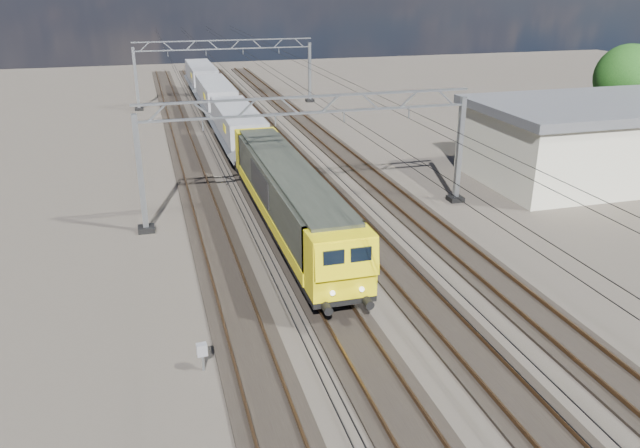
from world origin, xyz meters
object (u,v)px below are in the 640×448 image
object	(u,v)px
catenary_gantry_mid	(310,152)
industrial_shed	(607,139)
hopper_wagon_lead	(238,127)
hopper_wagon_mid	(216,97)
catenary_gantry_far	(226,70)
tree_far	(633,81)
hopper_wagon_third	(201,77)
trackside_cabinet	(202,351)
locomotive	(288,196)

from	to	relation	value
catenary_gantry_mid	industrial_shed	world-z (taller)	catenary_gantry_mid
hopper_wagon_lead	hopper_wagon_mid	distance (m)	14.20
catenary_gantry_far	tree_far	size ratio (longest dim) A/B	2.41
industrial_shed	hopper_wagon_third	bearing A→B (deg)	120.19
catenary_gantry_far	catenary_gantry_mid	bearing A→B (deg)	-90.00
catenary_gantry_far	hopper_wagon_mid	world-z (taller)	catenary_gantry_far
hopper_wagon_mid	hopper_wagon_third	world-z (taller)	same
hopper_wagon_third	catenary_gantry_far	bearing A→B (deg)	-74.59
trackside_cabinet	tree_far	xyz separation A→B (m)	(38.13, 24.07, 4.45)
locomotive	hopper_wagon_lead	xyz separation A→B (m)	(-0.00, 17.70, -0.09)
catenary_gantry_mid	hopper_wagon_lead	size ratio (longest dim) A/B	1.53
hopper_wagon_lead	hopper_wagon_mid	xyz separation A→B (m)	(0.00, 14.20, 0.00)
hopper_wagon_lead	tree_far	world-z (taller)	tree_far
trackside_cabinet	catenary_gantry_far	bearing A→B (deg)	77.48
hopper_wagon_mid	catenary_gantry_far	bearing A→B (deg)	73.93
hopper_wagon_lead	locomotive	bearing A→B (deg)	-90.00
industrial_shed	trackside_cabinet	bearing A→B (deg)	-151.36
catenary_gantry_mid	hopper_wagon_third	distance (m)	43.33
catenary_gantry_mid	trackside_cabinet	bearing A→B (deg)	-118.69
industrial_shed	catenary_gantry_far	bearing A→B (deg)	122.91
locomotive	hopper_wagon_mid	bearing A→B (deg)	90.00
catenary_gantry_far	hopper_wagon_lead	world-z (taller)	catenary_gantry_far
catenary_gantry_far	hopper_wagon_mid	bearing A→B (deg)	-106.07
catenary_gantry_mid	catenary_gantry_far	size ratio (longest dim) A/B	1.00
trackside_cabinet	tree_far	world-z (taller)	tree_far
locomotive	industrial_shed	bearing A→B (deg)	11.40
locomotive	hopper_wagon_third	bearing A→B (deg)	90.00
catenary_gantry_mid	hopper_wagon_lead	bearing A→B (deg)	97.67
hopper_wagon_mid	tree_far	distance (m)	37.75
hopper_wagon_lead	hopper_wagon_third	world-z (taller)	same
hopper_wagon_third	industrial_shed	size ratio (longest dim) A/B	0.70
industrial_shed	tree_far	world-z (taller)	tree_far
hopper_wagon_mid	locomotive	bearing A→B (deg)	-90.00
hopper_wagon_lead	trackside_cabinet	distance (m)	29.74
hopper_wagon_lead	hopper_wagon_third	bearing A→B (deg)	90.00
catenary_gantry_mid	catenary_gantry_far	xyz separation A→B (m)	(0.00, 36.00, 0.00)
catenary_gantry_far	hopper_wagon_mid	xyz separation A→B (m)	(-2.00, -6.94, -1.67)
hopper_wagon_lead	industrial_shed	bearing A→B (deg)	-28.18
hopper_wagon_mid	tree_far	world-z (taller)	tree_far
hopper_wagon_lead	hopper_wagon_mid	size ratio (longest dim) A/B	1.00
trackside_cabinet	tree_far	size ratio (longest dim) A/B	0.13
catenary_gantry_mid	hopper_wagon_mid	size ratio (longest dim) A/B	1.53
hopper_wagon_third	trackside_cabinet	world-z (taller)	hopper_wagon_third
locomotive	industrial_shed	distance (m)	24.49
catenary_gantry_far	hopper_wagon_third	xyz separation A→B (m)	(-2.00, 7.26, -1.67)
locomotive	hopper_wagon_third	world-z (taller)	locomotive
catenary_gantry_far	trackside_cabinet	xyz separation A→B (m)	(-7.82, -50.28, -3.08)
hopper_wagon_mid	tree_far	size ratio (longest dim) A/B	1.57
hopper_wagon_mid	hopper_wagon_third	size ratio (longest dim) A/B	1.00
tree_far	locomotive	bearing A→B (deg)	-158.66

